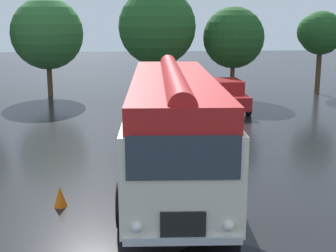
{
  "coord_description": "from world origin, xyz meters",
  "views": [
    {
      "loc": [
        -2.34,
        -12.52,
        4.84
      ],
      "look_at": [
        -0.91,
        2.41,
        1.4
      ],
      "focal_mm": 50.0,
      "sensor_mm": 36.0,
      "label": 1
    }
  ],
  "objects_px": {
    "car_near_left": "(171,96)",
    "car_mid_left": "(226,95)",
    "vintage_bus": "(173,121)",
    "traffic_cone": "(60,196)"
  },
  "relations": [
    {
      "from": "vintage_bus",
      "to": "traffic_cone",
      "type": "bearing_deg",
      "value": -152.94
    },
    {
      "from": "vintage_bus",
      "to": "traffic_cone",
      "type": "height_order",
      "value": "vintage_bus"
    },
    {
      "from": "traffic_cone",
      "to": "car_mid_left",
      "type": "bearing_deg",
      "value": 60.29
    },
    {
      "from": "vintage_bus",
      "to": "car_near_left",
      "type": "distance_m",
      "value": 11.03
    },
    {
      "from": "car_near_left",
      "to": "traffic_cone",
      "type": "height_order",
      "value": "car_near_left"
    },
    {
      "from": "vintage_bus",
      "to": "car_near_left",
      "type": "bearing_deg",
      "value": 84.38
    },
    {
      "from": "car_near_left",
      "to": "car_mid_left",
      "type": "xyz_separation_m",
      "value": [
        3.0,
        0.13,
        0.0
      ]
    },
    {
      "from": "vintage_bus",
      "to": "traffic_cone",
      "type": "xyz_separation_m",
      "value": [
        -3.16,
        -1.61,
        -1.62
      ]
    },
    {
      "from": "vintage_bus",
      "to": "car_mid_left",
      "type": "height_order",
      "value": "vintage_bus"
    },
    {
      "from": "car_near_left",
      "to": "traffic_cone",
      "type": "xyz_separation_m",
      "value": [
        -4.23,
        -12.54,
        -0.57
      ]
    }
  ]
}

